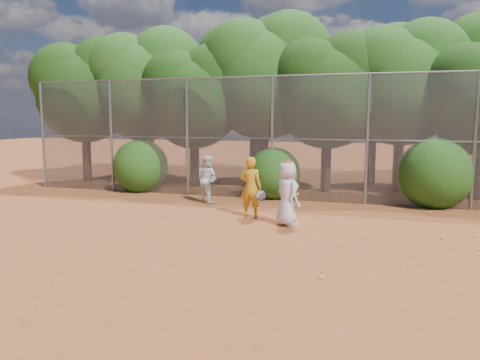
% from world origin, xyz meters
% --- Properties ---
extents(ground, '(80.00, 80.00, 0.00)m').
position_xyz_m(ground, '(0.00, 0.00, 0.00)').
color(ground, brown).
rests_on(ground, ground).
extents(fence_back, '(20.05, 0.09, 4.03)m').
position_xyz_m(fence_back, '(-0.12, 6.00, 2.05)').
color(fence_back, gray).
rests_on(fence_back, ground).
extents(tree_0, '(4.38, 3.81, 6.00)m').
position_xyz_m(tree_0, '(-9.44, 8.04, 3.93)').
color(tree_0, black).
rests_on(tree_0, ground).
extents(tree_1, '(4.64, 4.03, 6.35)m').
position_xyz_m(tree_1, '(-6.94, 8.54, 4.16)').
color(tree_1, black).
rests_on(tree_1, ground).
extents(tree_2, '(3.99, 3.47, 5.47)m').
position_xyz_m(tree_2, '(-4.45, 7.83, 3.58)').
color(tree_2, black).
rests_on(tree_2, ground).
extents(tree_3, '(4.89, 4.26, 6.70)m').
position_xyz_m(tree_3, '(-1.94, 8.84, 4.40)').
color(tree_3, black).
rests_on(tree_3, ground).
extents(tree_4, '(4.19, 3.64, 5.73)m').
position_xyz_m(tree_4, '(0.55, 8.24, 3.76)').
color(tree_4, black).
rests_on(tree_4, ground).
extents(tree_5, '(4.51, 3.92, 6.17)m').
position_xyz_m(tree_5, '(3.06, 9.04, 4.05)').
color(tree_5, black).
rests_on(tree_5, ground).
extents(tree_9, '(4.83, 4.20, 6.62)m').
position_xyz_m(tree_9, '(-7.94, 10.84, 4.34)').
color(tree_9, black).
rests_on(tree_9, ground).
extents(tree_10, '(5.15, 4.48, 7.06)m').
position_xyz_m(tree_10, '(-2.93, 11.05, 4.63)').
color(tree_10, black).
rests_on(tree_10, ground).
extents(tree_11, '(4.64, 4.03, 6.35)m').
position_xyz_m(tree_11, '(2.06, 10.64, 4.16)').
color(tree_11, black).
rests_on(tree_11, ground).
extents(bush_0, '(2.00, 2.00, 2.00)m').
position_xyz_m(bush_0, '(-6.00, 6.30, 1.00)').
color(bush_0, '#1C4812').
rests_on(bush_0, ground).
extents(bush_1, '(1.80, 1.80, 1.80)m').
position_xyz_m(bush_1, '(-1.00, 6.30, 0.90)').
color(bush_1, '#1C4812').
rests_on(bush_1, ground).
extents(bush_2, '(2.20, 2.20, 2.20)m').
position_xyz_m(bush_2, '(4.00, 6.30, 1.10)').
color(bush_2, '#1C4812').
rests_on(bush_2, ground).
extents(player_yellow, '(0.82, 0.51, 1.65)m').
position_xyz_m(player_yellow, '(-0.90, 3.16, 0.82)').
color(player_yellow, orange).
rests_on(player_yellow, ground).
extents(player_teen, '(0.93, 0.92, 1.64)m').
position_xyz_m(player_teen, '(0.25, 2.48, 0.82)').
color(player_teen, silver).
rests_on(player_teen, ground).
extents(player_white, '(0.93, 0.87, 1.50)m').
position_xyz_m(player_white, '(-2.84, 4.89, 0.75)').
color(player_white, white).
rests_on(player_white, ground).
extents(ball_0, '(0.07, 0.07, 0.07)m').
position_xyz_m(ball_0, '(3.84, 2.19, 0.03)').
color(ball_0, '#B7D927').
rests_on(ball_0, ground).
extents(ball_1, '(0.07, 0.07, 0.07)m').
position_xyz_m(ball_1, '(4.57, 2.55, 0.03)').
color(ball_1, '#B7D927').
rests_on(ball_1, ground).
extents(ball_2, '(0.07, 0.07, 0.07)m').
position_xyz_m(ball_2, '(1.59, -1.21, 0.03)').
color(ball_2, '#B7D927').
rests_on(ball_2, ground).
extents(ball_3, '(0.07, 0.07, 0.07)m').
position_xyz_m(ball_3, '(4.45, 1.44, 0.03)').
color(ball_3, '#B7D927').
rests_on(ball_3, ground).
extents(ball_4, '(0.07, 0.07, 0.07)m').
position_xyz_m(ball_4, '(-1.05, 0.39, 0.03)').
color(ball_4, '#B7D927').
rests_on(ball_4, ground).
extents(ball_5, '(0.07, 0.07, 0.07)m').
position_xyz_m(ball_5, '(3.80, 4.97, 0.03)').
color(ball_5, '#B7D927').
rests_on(ball_5, ground).
extents(ball_6, '(0.07, 0.07, 0.07)m').
position_xyz_m(ball_6, '(1.93, 3.66, 0.03)').
color(ball_6, '#B7D927').
rests_on(ball_6, ground).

